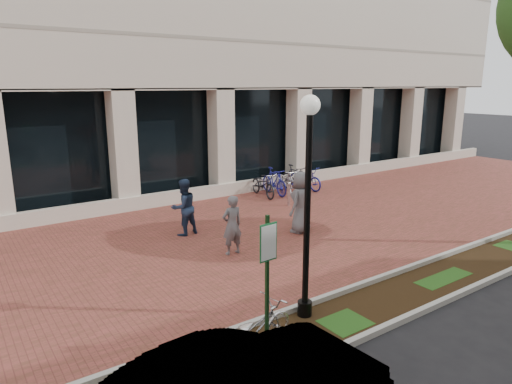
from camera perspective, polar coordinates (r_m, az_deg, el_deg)
ground at (r=13.74m, az=-0.93°, el=-5.23°), size 120.00×120.00×0.00m
brick_plaza at (r=13.74m, az=-0.93°, el=-5.21°), size 40.00×9.00×0.01m
planting_strip at (r=10.15m, az=16.34°, el=-12.78°), size 40.00×1.50×0.01m
curb_plaza_side at (r=10.55m, az=13.14°, el=-11.19°), size 40.00×0.12×0.12m
curb_street_side at (r=9.73m, az=19.88°, el=-13.87°), size 40.00×0.12×0.12m
parking_sign at (r=7.31m, az=1.47°, el=-9.55°), size 0.34×0.07×2.42m
lamppost at (r=8.36m, az=6.47°, el=-0.60°), size 0.36×0.36×4.21m
locked_bicycle at (r=7.78m, az=-0.17°, el=-16.98°), size 1.81×0.95×0.91m
pedestrian_left at (r=11.92m, az=-3.01°, el=-4.16°), size 0.59×0.39×1.60m
pedestrian_mid at (r=13.58m, az=-9.02°, el=-1.90°), size 0.91×0.75×1.69m
pedestrian_right at (r=13.70m, az=5.64°, el=-1.27°), size 1.07×0.90×1.87m
bollard at (r=16.77m, az=4.11°, el=-0.21°), size 0.12×0.12×0.90m
bike_rack_cluster at (r=18.76m, az=3.62°, el=1.43°), size 3.04×1.95×1.09m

